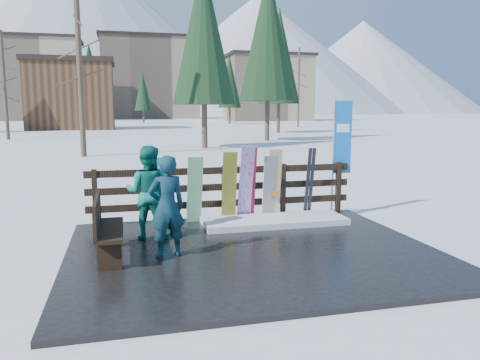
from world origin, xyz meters
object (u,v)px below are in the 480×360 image
object	(u,v)px
snowboard_2	(229,187)
snowboard_4	(269,188)
snowboard_3	(246,183)
person_back	(148,192)
snowboard_5	(274,185)
snowboard_0	(163,191)
snowboard_1	(195,190)
person_front	(167,207)
rental_flag	(340,141)
bench	(105,226)

from	to	relation	value
snowboard_2	snowboard_4	world-z (taller)	snowboard_2
snowboard_3	person_back	xyz separation A→B (m)	(-2.03, -0.85, 0.05)
snowboard_5	snowboard_2	bearing A→B (deg)	180.00
snowboard_0	snowboard_5	distance (m)	2.31
snowboard_1	snowboard_4	bearing A→B (deg)	0.00
snowboard_0	person_back	size ratio (longest dim) A/B	0.84
snowboard_0	person_front	world-z (taller)	person_front
person_back	snowboard_1	bearing A→B (deg)	-121.41
snowboard_5	rental_flag	bearing A→B (deg)	9.45
snowboard_5	person_front	distance (m)	3.17
snowboard_0	person_back	xyz separation A→B (m)	(-0.33, -0.85, 0.14)
snowboard_4	snowboard_5	distance (m)	0.13
snowboard_1	snowboard_4	size ratio (longest dim) A/B	1.05
snowboard_0	snowboard_2	size ratio (longest dim) A/B	0.96
snowboard_1	snowboard_4	xyz separation A→B (m)	(1.57, 0.00, -0.01)
person_front	person_back	distance (m)	1.21
snowboard_3	snowboard_5	distance (m)	0.62
snowboard_0	snowboard_1	world-z (taller)	snowboard_0
bench	snowboard_5	bearing A→B (deg)	29.07
snowboard_2	person_front	size ratio (longest dim) A/B	0.91
snowboard_0	rental_flag	distance (m)	4.05
bench	snowboard_3	bearing A→B (deg)	34.20
snowboard_3	snowboard_4	world-z (taller)	snowboard_3
snowboard_3	rental_flag	bearing A→B (deg)	6.89
snowboard_2	snowboard_5	distance (m)	0.96
snowboard_2	bench	bearing A→B (deg)	-142.11
snowboard_3	rental_flag	size ratio (longest dim) A/B	0.63
snowboard_0	snowboard_4	xyz separation A→B (m)	(2.20, 0.00, -0.02)
snowboard_4	snowboard_0	bearing A→B (deg)	-180.00
snowboard_0	rental_flag	size ratio (longest dim) A/B	0.54
snowboard_2	snowboard_5	world-z (taller)	snowboard_5
snowboard_4	rental_flag	size ratio (longest dim) A/B	0.53
rental_flag	snowboard_2	bearing A→B (deg)	-174.04
snowboard_2	person_back	size ratio (longest dim) A/B	0.88
snowboard_5	person_front	size ratio (longest dim) A/B	0.93
snowboard_2	person_back	xyz separation A→B (m)	(-1.68, -0.85, 0.11)
snowboard_3	snowboard_5	world-z (taller)	snowboard_3
bench	snowboard_0	distance (m)	2.16
snowboard_4	person_back	bearing A→B (deg)	-161.56
snowboard_0	snowboard_4	size ratio (longest dim) A/B	1.03
snowboard_1	snowboard_5	world-z (taller)	snowboard_5
bench	snowboard_5	xyz separation A→B (m)	(3.37, 1.87, 0.23)
snowboard_3	snowboard_4	bearing A→B (deg)	0.00
snowboard_0	snowboard_3	world-z (taller)	snowboard_3
snowboard_3	person_front	distance (m)	2.73
snowboard_2	person_front	bearing A→B (deg)	-125.65
snowboard_5	person_back	size ratio (longest dim) A/B	0.89
snowboard_0	person_front	xyz separation A→B (m)	(-0.11, -2.04, 0.11)
person_back	person_front	bearing A→B (deg)	117.88
snowboard_4	rental_flag	world-z (taller)	rental_flag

